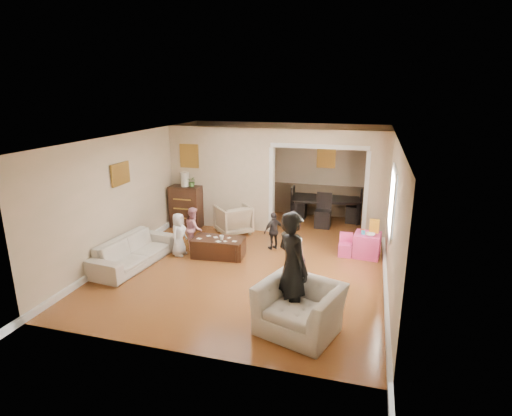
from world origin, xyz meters
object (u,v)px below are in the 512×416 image
(play_table, at_px, (367,245))
(dresser, at_px, (186,207))
(child_kneel_b, at_px, (194,228))
(armchair_front, at_px, (300,308))
(adult_person, at_px, (292,268))
(armchair_back, at_px, (233,219))
(dining_table, at_px, (326,209))
(sofa, at_px, (133,251))
(coffee_table, at_px, (218,247))
(child_toddler, at_px, (274,231))
(coffee_cup, at_px, (222,238))
(table_lamp, at_px, (185,179))
(child_kneel_a, at_px, (179,234))
(cyan_cup, at_px, (363,232))

(play_table, bearing_deg, dresser, 170.22)
(child_kneel_b, bearing_deg, dresser, 4.77)
(armchair_front, bearing_deg, adult_person, 144.23)
(armchair_back, xyz_separation_m, adult_person, (2.19, -3.64, 0.54))
(armchair_back, height_order, dining_table, armchair_back)
(sofa, relative_size, dining_table, 1.08)
(coffee_table, relative_size, child_toddler, 1.28)
(dresser, relative_size, coffee_table, 0.99)
(coffee_cup, xyz_separation_m, dining_table, (1.83, 3.30, -0.14))
(play_table, bearing_deg, coffee_table, -164.06)
(table_lamp, relative_size, coffee_table, 0.33)
(coffee_table, xyz_separation_m, child_toddler, (1.05, 0.75, 0.22))
(coffee_table, xyz_separation_m, adult_person, (2.02, -2.12, 0.69))
(armchair_front, distance_m, adult_person, 0.60)
(coffee_table, bearing_deg, child_kneel_a, -169.99)
(armchair_back, distance_m, play_table, 3.33)
(cyan_cup, bearing_deg, armchair_back, 167.82)
(child_toddler, bearing_deg, sofa, -13.85)
(adult_person, bearing_deg, table_lamp, -2.42)
(sofa, bearing_deg, cyan_cup, -63.09)
(sofa, distance_m, table_lamp, 2.74)
(coffee_cup, height_order, child_kneel_b, child_kneel_b)
(sofa, relative_size, armchair_front, 1.72)
(cyan_cup, height_order, child_kneel_a, child_kneel_a)
(armchair_back, xyz_separation_m, armchair_front, (2.35, -3.87, 0.01))
(table_lamp, bearing_deg, adult_person, -47.05)
(dresser, relative_size, coffee_cup, 11.01)
(sofa, bearing_deg, adult_person, -103.17)
(coffee_table, xyz_separation_m, cyan_cup, (2.99, 0.83, 0.35))
(cyan_cup, relative_size, child_toddler, 0.09)
(child_kneel_b, bearing_deg, child_toddler, -101.66)
(armchair_front, bearing_deg, child_kneel_b, 155.69)
(coffee_cup, bearing_deg, sofa, -153.12)
(play_table, distance_m, dining_table, 2.63)
(adult_person, bearing_deg, child_kneel_a, 10.08)
(adult_person, bearing_deg, armchair_front, 170.56)
(sofa, relative_size, coffee_cup, 19.84)
(child_kneel_a, bearing_deg, dining_table, -35.38)
(adult_person, xyz_separation_m, child_kneel_a, (-2.87, 1.97, -0.43))
(table_lamp, relative_size, child_kneel_a, 0.38)
(table_lamp, height_order, child_kneel_b, table_lamp)
(table_lamp, height_order, cyan_cup, table_lamp)
(cyan_cup, relative_size, child_kneel_b, 0.08)
(coffee_table, xyz_separation_m, child_kneel_b, (-0.70, 0.30, 0.28))
(play_table, bearing_deg, adult_person, -109.68)
(armchair_back, distance_m, armchair_front, 4.52)
(adult_person, bearing_deg, armchair_back, -14.34)
(cyan_cup, distance_m, adult_person, 3.13)
(coffee_table, relative_size, play_table, 2.05)
(dresser, bearing_deg, armchair_back, -6.87)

